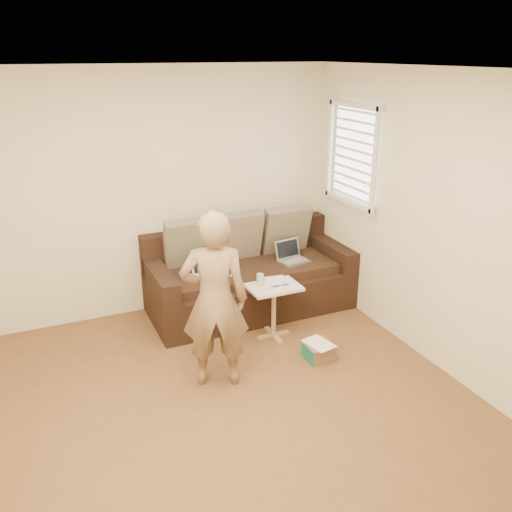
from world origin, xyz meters
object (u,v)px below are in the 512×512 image
object	(u,v)px
side_table	(274,311)
drinking_glass	(260,280)
person	(215,300)
striped_box	(319,351)
sofa	(250,274)
laptop_white	(214,276)
laptop_silver	(294,262)

from	to	relation	value
side_table	drinking_glass	size ratio (longest dim) A/B	4.63
person	striped_box	bearing A→B (deg)	-163.26
person	drinking_glass	xyz separation A→B (m)	(0.68, 0.58, -0.16)
sofa	person	size ratio (longest dim) A/B	1.41
person	drinking_glass	distance (m)	0.90
laptop_white	drinking_glass	bearing A→B (deg)	-74.90
sofa	laptop_silver	distance (m)	0.51
sofa	laptop_white	world-z (taller)	sofa
laptop_white	side_table	world-z (taller)	laptop_white
drinking_glass	sofa	bearing A→B (deg)	75.52
sofa	side_table	world-z (taller)	sofa
sofa	side_table	xyz separation A→B (m)	(-0.03, -0.66, -0.15)
sofa	person	bearing A→B (deg)	-125.35
person	striped_box	world-z (taller)	person
laptop_white	sofa	bearing A→B (deg)	-4.07
person	drinking_glass	world-z (taller)	person
person	side_table	world-z (taller)	person
sofa	laptop_silver	size ratio (longest dim) A/B	6.90
laptop_white	striped_box	bearing A→B (deg)	-78.40
laptop_silver	side_table	world-z (taller)	laptop_silver
side_table	laptop_white	bearing A→B (deg)	128.84
laptop_silver	person	world-z (taller)	person
sofa	striped_box	xyz separation A→B (m)	(0.17, -1.22, -0.34)
laptop_silver	side_table	size ratio (longest dim) A/B	0.57
sofa	drinking_glass	distance (m)	0.65
laptop_white	striped_box	xyz separation A→B (m)	(0.63, -1.11, -0.44)
laptop_silver	drinking_glass	xyz separation A→B (m)	(-0.64, -0.50, 0.10)
striped_box	person	bearing A→B (deg)	177.06
drinking_glass	person	bearing A→B (deg)	-139.65
laptop_white	laptop_silver	bearing A→B (deg)	-17.04
striped_box	drinking_glass	bearing A→B (deg)	116.98
side_table	striped_box	bearing A→B (deg)	-70.66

